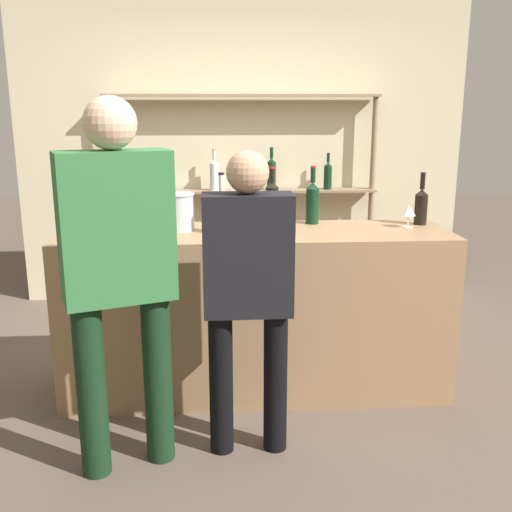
{
  "coord_description": "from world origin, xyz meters",
  "views": [
    {
      "loc": [
        -0.23,
        -3.47,
        1.74
      ],
      "look_at": [
        0.0,
        0.0,
        0.86
      ],
      "focal_mm": 42.0,
      "sensor_mm": 36.0,
      "label": 1
    }
  ],
  "objects_px": {
    "counter_bottle_1": "(421,205)",
    "customer_left": "(118,263)",
    "counter_bottle_0": "(136,217)",
    "wine_glass": "(409,211)",
    "counter_bottle_3": "(222,210)",
    "customer_center": "(248,284)",
    "ice_bucket": "(177,212)",
    "counter_bottle_4": "(312,202)",
    "counter_bottle_2": "(272,202)"
  },
  "relations": [
    {
      "from": "counter_bottle_1",
      "to": "customer_center",
      "type": "xyz_separation_m",
      "value": [
        -1.12,
        -0.84,
        -0.23
      ]
    },
    {
      "from": "counter_bottle_0",
      "to": "counter_bottle_1",
      "type": "xyz_separation_m",
      "value": [
        1.72,
        0.29,
        -0.0
      ]
    },
    {
      "from": "counter_bottle_1",
      "to": "wine_glass",
      "type": "relative_size",
      "value": 2.32
    },
    {
      "from": "counter_bottle_2",
      "to": "wine_glass",
      "type": "height_order",
      "value": "counter_bottle_2"
    },
    {
      "from": "counter_bottle_0",
      "to": "customer_left",
      "type": "relative_size",
      "value": 0.18
    },
    {
      "from": "counter_bottle_4",
      "to": "customer_left",
      "type": "xyz_separation_m",
      "value": [
        -1.05,
        -1.01,
        -0.11
      ]
    },
    {
      "from": "counter_bottle_4",
      "to": "wine_glass",
      "type": "bearing_deg",
      "value": -15.92
    },
    {
      "from": "counter_bottle_2",
      "to": "customer_center",
      "type": "bearing_deg",
      "value": -102.67
    },
    {
      "from": "counter_bottle_0",
      "to": "counter_bottle_4",
      "type": "bearing_deg",
      "value": 18.8
    },
    {
      "from": "counter_bottle_4",
      "to": "wine_glass",
      "type": "distance_m",
      "value": 0.59
    },
    {
      "from": "counter_bottle_3",
      "to": "counter_bottle_4",
      "type": "distance_m",
      "value": 0.62
    },
    {
      "from": "counter_bottle_0",
      "to": "ice_bucket",
      "type": "bearing_deg",
      "value": 45.32
    },
    {
      "from": "counter_bottle_2",
      "to": "counter_bottle_3",
      "type": "xyz_separation_m",
      "value": [
        -0.31,
        -0.21,
        -0.01
      ]
    },
    {
      "from": "counter_bottle_2",
      "to": "customer_center",
      "type": "distance_m",
      "value": 0.92
    },
    {
      "from": "counter_bottle_3",
      "to": "customer_center",
      "type": "relative_size",
      "value": 0.23
    },
    {
      "from": "counter_bottle_0",
      "to": "counter_bottle_4",
      "type": "distance_m",
      "value": 1.11
    },
    {
      "from": "wine_glass",
      "to": "ice_bucket",
      "type": "relative_size",
      "value": 0.63
    },
    {
      "from": "customer_center",
      "to": "counter_bottle_3",
      "type": "bearing_deg",
      "value": 9.8
    },
    {
      "from": "counter_bottle_2",
      "to": "counter_bottle_0",
      "type": "bearing_deg",
      "value": -158.44
    },
    {
      "from": "counter_bottle_1",
      "to": "customer_center",
      "type": "height_order",
      "value": "customer_center"
    },
    {
      "from": "ice_bucket",
      "to": "customer_center",
      "type": "height_order",
      "value": "customer_center"
    },
    {
      "from": "counter_bottle_0",
      "to": "wine_glass",
      "type": "distance_m",
      "value": 1.63
    },
    {
      "from": "wine_glass",
      "to": "counter_bottle_3",
      "type": "bearing_deg",
      "value": -175.22
    },
    {
      "from": "ice_bucket",
      "to": "counter_bottle_3",
      "type": "bearing_deg",
      "value": -22.8
    },
    {
      "from": "wine_glass",
      "to": "customer_left",
      "type": "relative_size",
      "value": 0.08
    },
    {
      "from": "counter_bottle_4",
      "to": "customer_center",
      "type": "relative_size",
      "value": 0.24
    },
    {
      "from": "counter_bottle_3",
      "to": "customer_left",
      "type": "distance_m",
      "value": 0.9
    },
    {
      "from": "wine_glass",
      "to": "customer_center",
      "type": "distance_m",
      "value": 1.28
    },
    {
      "from": "counter_bottle_0",
      "to": "customer_center",
      "type": "relative_size",
      "value": 0.21
    },
    {
      "from": "counter_bottle_0",
      "to": "counter_bottle_3",
      "type": "height_order",
      "value": "counter_bottle_3"
    },
    {
      "from": "counter_bottle_0",
      "to": "customer_left",
      "type": "xyz_separation_m",
      "value": [
        0.0,
        -0.65,
        -0.09
      ]
    },
    {
      "from": "counter_bottle_3",
      "to": "counter_bottle_4",
      "type": "relative_size",
      "value": 0.98
    },
    {
      "from": "wine_glass",
      "to": "customer_left",
      "type": "distance_m",
      "value": 1.83
    },
    {
      "from": "wine_glass",
      "to": "ice_bucket",
      "type": "height_order",
      "value": "ice_bucket"
    },
    {
      "from": "counter_bottle_3",
      "to": "wine_glass",
      "type": "xyz_separation_m",
      "value": [
        1.13,
        0.09,
        -0.03
      ]
    },
    {
      "from": "counter_bottle_1",
      "to": "wine_glass",
      "type": "height_order",
      "value": "counter_bottle_1"
    },
    {
      "from": "counter_bottle_0",
      "to": "counter_bottle_3",
      "type": "bearing_deg",
      "value": 11.95
    },
    {
      "from": "counter_bottle_0",
      "to": "ice_bucket",
      "type": "distance_m",
      "value": 0.3
    },
    {
      "from": "counter_bottle_3",
      "to": "wine_glass",
      "type": "relative_size",
      "value": 2.52
    },
    {
      "from": "counter_bottle_0",
      "to": "counter_bottle_1",
      "type": "bearing_deg",
      "value": 9.46
    },
    {
      "from": "counter_bottle_2",
      "to": "ice_bucket",
      "type": "bearing_deg",
      "value": -170.39
    },
    {
      "from": "counter_bottle_0",
      "to": "counter_bottle_1",
      "type": "distance_m",
      "value": 1.75
    },
    {
      "from": "customer_center",
      "to": "counter_bottle_4",
      "type": "bearing_deg",
      "value": -26.91
    },
    {
      "from": "counter_bottle_4",
      "to": "customer_left",
      "type": "bearing_deg",
      "value": -136.11
    },
    {
      "from": "counter_bottle_1",
      "to": "customer_left",
      "type": "relative_size",
      "value": 0.18
    },
    {
      "from": "counter_bottle_2",
      "to": "counter_bottle_4",
      "type": "xyz_separation_m",
      "value": [
        0.26,
        0.04,
        -0.01
      ]
    },
    {
      "from": "wine_glass",
      "to": "customer_center",
      "type": "height_order",
      "value": "customer_center"
    },
    {
      "from": "counter_bottle_0",
      "to": "counter_bottle_2",
      "type": "bearing_deg",
      "value": 21.56
    },
    {
      "from": "counter_bottle_1",
      "to": "customer_left",
      "type": "height_order",
      "value": "customer_left"
    },
    {
      "from": "counter_bottle_3",
      "to": "customer_left",
      "type": "xyz_separation_m",
      "value": [
        -0.48,
        -0.75,
        -0.11
      ]
    }
  ]
}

